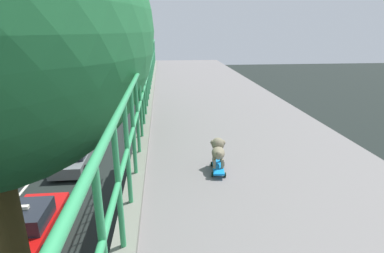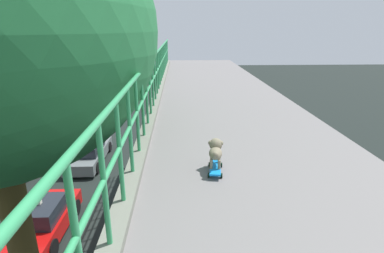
# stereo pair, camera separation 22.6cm
# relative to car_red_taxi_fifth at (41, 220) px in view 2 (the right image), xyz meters

# --- Properties ---
(car_red_taxi_fifth) EXTENTS (1.84, 3.89, 1.53)m
(car_red_taxi_fifth) POSITION_rel_car_red_taxi_fifth_xyz_m (0.00, 0.00, 0.00)
(car_red_taxi_fifth) COLOR red
(car_red_taxi_fifth) RESTS_ON ground
(car_grey_seventh) EXTENTS (1.77, 4.46, 1.29)m
(car_grey_seventh) POSITION_rel_car_red_taxi_fifth_xyz_m (-0.06, 6.38, -0.03)
(car_grey_seventh) COLOR slate
(car_grey_seventh) RESTS_ON ground
(city_bus) EXTENTS (2.69, 10.81, 3.10)m
(city_bus) POSITION_rel_car_red_taxi_fifth_xyz_m (-3.73, 17.05, 1.13)
(city_bus) COLOR navy
(city_bus) RESTS_ON ground
(toy_skateboard) EXTENTS (0.22, 0.47, 0.08)m
(toy_skateboard) POSITION_rel_car_red_taxi_fifth_xyz_m (5.58, -6.26, 5.10)
(toy_skateboard) COLOR #1281DD
(toy_skateboard) RESTS_ON overpass_deck
(small_dog) EXTENTS (0.21, 0.40, 0.31)m
(small_dog) POSITION_rel_car_red_taxi_fifth_xyz_m (5.59, -6.20, 5.31)
(small_dog) COLOR #7E745B
(small_dog) RESTS_ON toy_skateboard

